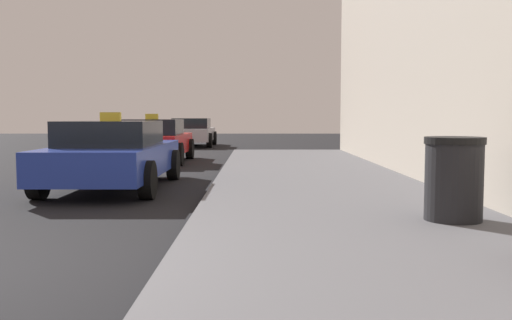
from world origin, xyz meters
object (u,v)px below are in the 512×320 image
object	(u,v)px
trash_bin	(452,178)
car_blue	(113,154)
car_red	(152,140)
car_silver	(191,132)

from	to	relation	value
trash_bin	car_blue	size ratio (longest dim) A/B	0.22
car_blue	car_red	size ratio (longest dim) A/B	1.11
car_silver	car_blue	bearing A→B (deg)	-89.11
car_blue	car_red	world-z (taller)	same
car_red	car_silver	size ratio (longest dim) A/B	0.97
trash_bin	car_silver	distance (m)	19.69
car_red	car_silver	xyz separation A→B (m)	(0.15, 8.88, -0.00)
trash_bin	car_silver	xyz separation A→B (m)	(-5.19, 18.99, 0.01)
car_silver	car_red	bearing A→B (deg)	-90.94
trash_bin	car_silver	bearing A→B (deg)	105.28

